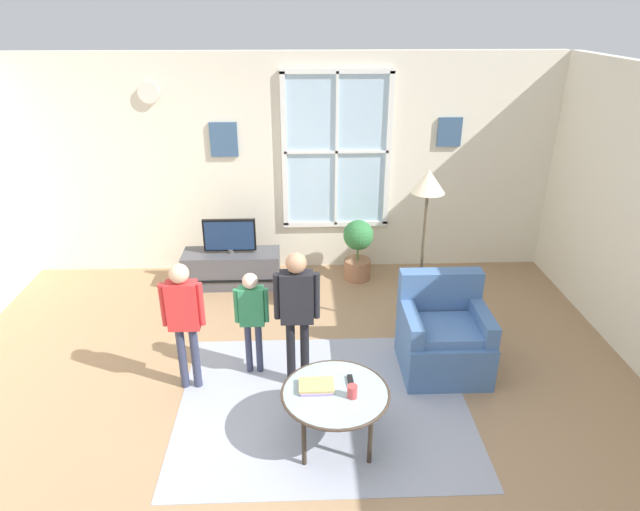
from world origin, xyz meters
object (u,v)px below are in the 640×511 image
Objects in this scene: coffee_table at (335,395)px; person_green_shirt at (252,312)px; floor_lamp at (427,198)px; person_black_shirt at (297,305)px; book_stack at (316,386)px; remote_near_books at (351,381)px; person_red_shirt at (184,313)px; potted_plant_by_window at (358,247)px; tv_stand at (232,269)px; television at (230,236)px; cup at (352,391)px; armchair at (443,337)px.

coffee_table is 0.82× the size of person_green_shirt.
person_black_shirt is at bearing -144.51° from floor_lamp.
book_stack reaches higher than remote_near_books.
person_red_shirt is 0.95m from person_black_shirt.
potted_plant_by_window is (1.13, 1.85, -0.21)m from person_green_shirt.
tv_stand is at bearing -175.92° from potted_plant_by_window.
television is 4.35× the size of remote_near_books.
remote_near_books is (0.00, 0.17, -0.04)m from cup.
tv_stand is at bearing 85.33° from person_red_shirt.
television is at bearing 112.07° from person_black_shirt.
person_green_shirt is at bearing -77.49° from television.
armchair is 2.32m from person_red_shirt.
floor_lamp reaches higher than armchair.
floor_lamp is (0.96, 1.60, 0.99)m from coffee_table.
person_green_shirt is (-0.80, 0.80, 0.16)m from remote_near_books.
cup is at bearing -133.48° from armchair.
coffee_table is (-1.05, -0.92, 0.11)m from armchair.
potted_plant_by_window is (0.33, 2.83, -0.09)m from cup.
coffee_table is at bearing -68.13° from television.
book_stack is (0.93, -2.61, -0.16)m from television.
television is 0.51× the size of person_red_shirt.
floor_lamp reaches higher than person_red_shirt.
book_stack is 0.27m from remote_near_books.
coffee_table is at bearing -138.76° from armchair.
television reaches higher than coffee_table.
person_black_shirt is (0.79, -1.94, 0.16)m from television.
person_black_shirt reaches higher than person_red_shirt.
person_green_shirt is 0.59× the size of floor_lamp.
floor_lamp is at bearing 22.14° from person_red_shirt.
coffee_table is (1.07, -2.66, 0.22)m from tv_stand.
person_red_shirt is 0.70× the size of floor_lamp.
person_red_shirt is (-1.35, 0.60, 0.28)m from remote_near_books.
floor_lamp is (1.10, 1.55, 0.94)m from book_stack.
television is at bearing 85.32° from person_red_shirt.
book_stack is 0.21× the size of person_black_shirt.
book_stack is at bearing -102.27° from potted_plant_by_window.
armchair is at bearing 46.52° from cup.
floor_lamp is at bearing -27.53° from television.
book_stack is (-0.14, 0.05, 0.05)m from coffee_table.
cup is 0.70× the size of remote_near_books.
person_green_shirt is (-1.73, -0.01, 0.30)m from armchair.
armchair is at bearing -39.46° from television.
television is at bearing 140.54° from armchair.
cup reaches higher than tv_stand.
remote_near_books is at bearing -23.96° from person_red_shirt.
book_stack is 1.89× the size of remote_near_books.
armchair is 0.51× the size of floor_lamp.
cup is 0.08× the size of person_black_shirt.
coffee_table is 3.11× the size of book_stack.
television is at bearing 111.87° from coffee_table.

